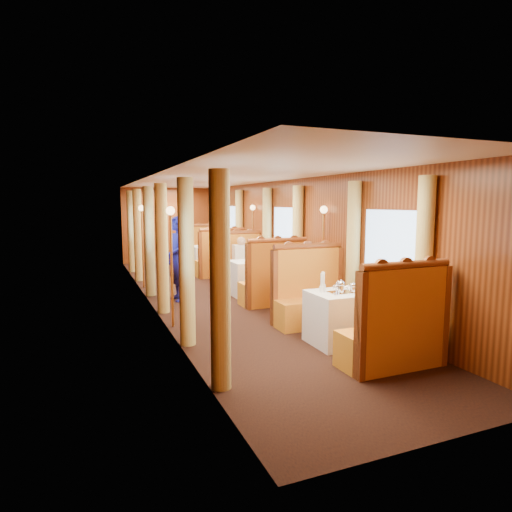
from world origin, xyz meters
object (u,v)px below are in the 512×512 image
tea_tray (341,293)px  teapot_left (341,289)px  banquette_near_fwd (394,334)px  teapot_back (338,288)px  banquette_near_aft (311,299)px  table_far (210,258)px  fruit_plate (368,290)px  rose_vase_mid (255,253)px  steward (178,259)px  rose_vase_far (209,240)px  table_near (346,317)px  banquette_far_aft (201,253)px  teapot_right (353,289)px  banquette_far_fwd (221,261)px  banquette_mid_fwd (274,284)px  passenger (242,257)px  table_mid (255,278)px  banquette_mid_aft (239,269)px

tea_tray → teapot_left: teapot_left is taller
banquette_near_fwd → teapot_back: banquette_near_fwd is taller
banquette_near_aft → table_far: bearing=90.0°
banquette_near_aft → fruit_plate: 1.21m
teapot_left → rose_vase_mid: (0.16, 3.59, 0.11)m
steward → fruit_plate: bearing=16.4°
rose_vase_far → steward: 3.80m
table_near → tea_tray: size_ratio=3.09×
banquette_far_aft → teapot_right: banquette_far_aft is taller
banquette_near_aft → table_far: banquette_near_aft is taller
fruit_plate → steward: bearing=117.8°
tea_tray → banquette_far_fwd: bearing=88.7°
tea_tray → rose_vase_mid: bearing=87.8°
table_far → banquette_far_aft: size_ratio=0.78×
banquette_near_fwd → table_far: banquette_near_fwd is taller
banquette_mid_fwd → passenger: bearing=90.0°
table_mid → banquette_near_fwd: bearing=-90.0°
table_far → rose_vase_far: rose_vase_far is taller
teapot_right → steward: size_ratio=0.08×
table_near → banquette_mid_aft: 4.51m
banquette_near_fwd → banquette_near_aft: 2.03m
banquette_mid_fwd → table_far: 4.51m
banquette_far_fwd → tea_tray: banquette_far_fwd is taller
banquette_mid_aft → steward: steward is taller
table_mid → tea_tray: size_ratio=3.09×
fruit_plate → passenger: (-0.27, 4.43, -0.03)m
steward → rose_vase_far: bearing=143.1°
banquette_near_fwd → banquette_far_fwd: (0.00, 7.00, 0.00)m
banquette_far_aft → rose_vase_mid: size_ratio=3.72×
banquette_mid_fwd → rose_vase_mid: banquette_mid_fwd is taller
table_near → table_mid: 3.50m
teapot_left → teapot_back: size_ratio=1.23×
table_near → banquette_mid_fwd: 2.49m
fruit_plate → table_far: bearing=92.2°
table_near → steward: 3.99m
banquette_far_fwd → passenger: bearing=-90.0°
teapot_left → passenger: 4.41m
banquette_far_aft → passenger: bearing=-90.0°
rose_vase_far → banquette_far_aft: bearing=87.9°
passenger → banquette_near_aft: bearing=-90.0°
fruit_plate → table_near: bearing=157.3°
banquette_mid_aft → banquette_far_aft: size_ratio=1.00×
teapot_left → banquette_far_aft: bearing=100.8°
steward → passenger: size_ratio=2.29×
table_mid → teapot_left: bearing=-92.7°
banquette_mid_aft → teapot_left: (-0.17, -4.61, 0.40)m
fruit_plate → rose_vase_mid: bearing=94.4°
table_mid → teapot_right: teapot_right is taller
teapot_right → rose_vase_far: bearing=112.4°
banquette_near_aft → table_mid: 2.49m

